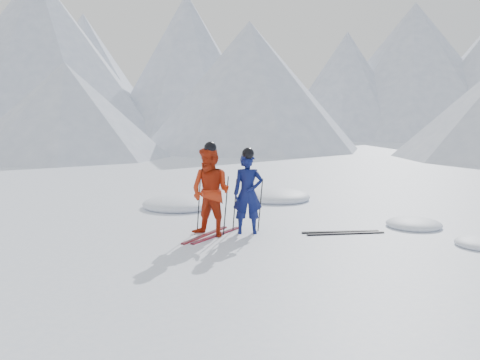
# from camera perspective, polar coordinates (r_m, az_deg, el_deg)

# --- Properties ---
(ground) EXTENTS (160.00, 160.00, 0.00)m
(ground) POSITION_cam_1_polar(r_m,az_deg,el_deg) (10.87, 10.06, -6.24)
(ground) COLOR white
(ground) RESTS_ON ground
(mountain_range) EXTENTS (106.15, 62.94, 15.53)m
(mountain_range) POSITION_cam_1_polar(r_m,az_deg,el_deg) (46.49, 14.42, 12.38)
(mountain_range) COLOR #B2BCD1
(mountain_range) RESTS_ON ground
(skier_blue) EXTENTS (0.69, 0.51, 1.73)m
(skier_blue) POSITION_cam_1_polar(r_m,az_deg,el_deg) (10.83, 0.90, -1.50)
(skier_blue) COLOR #0D154E
(skier_blue) RESTS_ON ground
(skier_red) EXTENTS (1.12, 1.02, 1.87)m
(skier_red) POSITION_cam_1_polar(r_m,az_deg,el_deg) (10.59, -3.32, -1.33)
(skier_red) COLOR #B4290E
(skier_red) RESTS_ON ground
(pole_blue_left) EXTENTS (0.12, 0.08, 1.15)m
(pole_blue_left) POSITION_cam_1_polar(r_m,az_deg,el_deg) (11.05, -0.59, -2.83)
(pole_blue_left) COLOR black
(pole_blue_left) RESTS_ON ground
(pole_blue_right) EXTENTS (0.12, 0.07, 1.15)m
(pole_blue_right) POSITION_cam_1_polar(r_m,az_deg,el_deg) (11.10, 2.30, -2.79)
(pole_blue_right) COLOR black
(pole_blue_right) RESTS_ON ground
(pole_red_left) EXTENTS (0.12, 0.10, 1.25)m
(pole_red_left) POSITION_cam_1_polar(r_m,az_deg,el_deg) (10.93, -4.64, -2.72)
(pole_red_left) COLOR black
(pole_red_left) RESTS_ON ground
(pole_red_right) EXTENTS (0.12, 0.09, 1.25)m
(pole_red_right) POSITION_cam_1_polar(r_m,az_deg,el_deg) (10.74, -1.59, -2.89)
(pole_red_right) COLOR black
(pole_red_right) RESTS_ON ground
(ski_worn_left) EXTENTS (0.71, 1.61, 0.03)m
(ski_worn_left) POSITION_cam_1_polar(r_m,az_deg,el_deg) (10.79, -3.91, -6.17)
(ski_worn_left) COLOR black
(ski_worn_left) RESTS_ON ground
(ski_worn_right) EXTENTS (0.82, 1.57, 0.03)m
(ski_worn_right) POSITION_cam_1_polar(r_m,az_deg,el_deg) (10.75, -2.65, -6.21)
(ski_worn_right) COLOR black
(ski_worn_right) RESTS_ON ground
(ski_loose_a) EXTENTS (1.68, 0.45, 0.03)m
(ski_loose_a) POSITION_cam_1_polar(r_m,az_deg,el_deg) (11.25, 11.20, -5.72)
(ski_loose_a) COLOR black
(ski_loose_a) RESTS_ON ground
(ski_loose_b) EXTENTS (1.67, 0.51, 0.03)m
(ski_loose_b) POSITION_cam_1_polar(r_m,az_deg,el_deg) (11.12, 11.79, -5.90)
(ski_loose_b) COLOR black
(ski_loose_b) RESTS_ON ground
(snow_lumps) EXTENTS (8.30, 6.41, 0.45)m
(snow_lumps) POSITION_cam_1_polar(r_m,az_deg,el_deg) (13.97, 1.51, -3.07)
(snow_lumps) COLOR white
(snow_lumps) RESTS_ON ground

